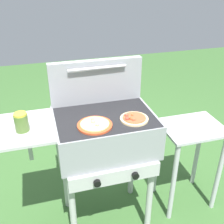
# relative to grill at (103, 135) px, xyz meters

# --- Properties ---
(ground_plane) EXTENTS (8.00, 8.00, 0.00)m
(ground_plane) POSITION_rel_grill_xyz_m (0.01, 0.00, -0.76)
(ground_plane) COLOR #38602D
(grill) EXTENTS (0.96, 0.53, 0.90)m
(grill) POSITION_rel_grill_xyz_m (0.00, 0.00, 0.00)
(grill) COLOR gray
(grill) RESTS_ON ground_plane
(grill_lid_open) EXTENTS (0.63, 0.08, 0.30)m
(grill_lid_open) POSITION_rel_grill_xyz_m (0.01, 0.22, 0.30)
(grill_lid_open) COLOR gray
(grill_lid_open) RESTS_ON grill
(pizza_pepperoni) EXTENTS (0.18, 0.18, 0.04)m
(pizza_pepperoni) POSITION_rel_grill_xyz_m (0.17, -0.10, 0.15)
(pizza_pepperoni) COLOR beige
(pizza_pepperoni) RESTS_ON grill
(pizza_cheese) EXTENTS (0.21, 0.21, 0.03)m
(pizza_cheese) POSITION_rel_grill_xyz_m (-0.07, -0.10, 0.15)
(pizza_cheese) COLOR #C64723
(pizza_cheese) RESTS_ON grill
(sauce_jar) EXTENTS (0.08, 0.08, 0.11)m
(sauce_jar) POSITION_rel_grill_xyz_m (-0.49, -0.03, 0.20)
(sauce_jar) COLOR #4C6B2D
(sauce_jar) RESTS_ON grill
(prep_table) EXTENTS (0.44, 0.36, 0.71)m
(prep_table) POSITION_rel_grill_xyz_m (0.67, 0.00, -0.24)
(prep_table) COLOR #B2B2B7
(prep_table) RESTS_ON ground_plane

